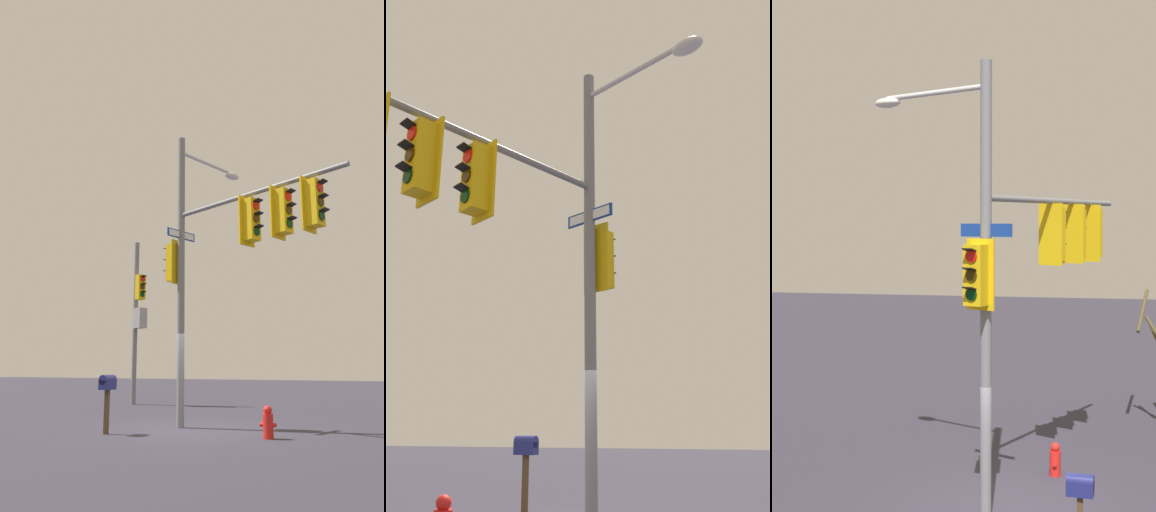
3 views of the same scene
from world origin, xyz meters
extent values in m
plane|color=#332F3C|center=(0.00, 0.00, 0.00)|extent=(80.00, 80.00, 0.00)
cylinder|color=slate|center=(-0.34, 0.38, 4.22)|extent=(0.21, 0.21, 8.45)
cylinder|color=silver|center=(0.16, 1.45, 7.98)|extent=(1.09, 2.18, 0.10)
ellipsoid|color=silver|center=(0.66, 2.52, 7.90)|extent=(0.58, 0.70, 0.20)
cylinder|color=slate|center=(2.08, -0.74, 5.96)|extent=(4.88, 2.36, 0.12)
cube|color=gold|center=(2.03, -0.72, 5.26)|extent=(0.43, 0.46, 1.10)
cube|color=gold|center=(1.88, -0.64, 5.26)|extent=(0.29, 0.52, 1.30)
cylinder|color=red|center=(2.17, -0.80, 5.60)|extent=(0.13, 0.21, 0.22)
cube|color=black|center=(2.24, -0.83, 5.72)|extent=(0.24, 0.26, 0.06)
cylinder|color=#352504|center=(2.17, -0.80, 5.26)|extent=(0.13, 0.21, 0.22)
cube|color=black|center=(2.24, -0.83, 5.38)|extent=(0.24, 0.26, 0.06)
cylinder|color=black|center=(2.17, -0.80, 4.92)|extent=(0.13, 0.21, 0.22)
cube|color=black|center=(2.24, -0.83, 5.04)|extent=(0.24, 0.26, 0.06)
cylinder|color=slate|center=(2.03, -0.72, 5.89)|extent=(0.04, 0.04, 0.15)
cube|color=gold|center=(2.90, -1.13, 5.26)|extent=(0.42, 0.45, 1.10)
cube|color=gold|center=(2.75, -1.06, 5.26)|extent=(0.27, 0.52, 1.30)
cylinder|color=red|center=(3.05, -1.20, 5.60)|extent=(0.12, 0.21, 0.22)
cube|color=black|center=(3.12, -1.23, 5.72)|extent=(0.23, 0.26, 0.06)
cylinder|color=#352504|center=(3.05, -1.20, 5.26)|extent=(0.12, 0.21, 0.22)
cube|color=black|center=(3.12, -1.23, 5.38)|extent=(0.23, 0.26, 0.06)
cylinder|color=black|center=(3.05, -1.20, 4.92)|extent=(0.12, 0.21, 0.22)
cube|color=black|center=(3.12, -1.23, 5.04)|extent=(0.23, 0.26, 0.06)
cylinder|color=slate|center=(2.90, -1.13, 5.89)|extent=(0.04, 0.04, 0.15)
cube|color=gold|center=(3.68, -1.49, 5.26)|extent=(0.43, 0.45, 1.10)
cube|color=gold|center=(3.53, -1.42, 5.26)|extent=(0.28, 0.52, 1.30)
cylinder|color=red|center=(3.83, -1.56, 5.60)|extent=(0.12, 0.21, 0.22)
cube|color=black|center=(3.90, -1.60, 5.72)|extent=(0.24, 0.26, 0.06)
cylinder|color=#352504|center=(3.83, -1.56, 5.26)|extent=(0.12, 0.21, 0.22)
cube|color=black|center=(3.90, -1.60, 5.38)|extent=(0.24, 0.26, 0.06)
cylinder|color=black|center=(3.83, -1.56, 4.92)|extent=(0.12, 0.21, 0.22)
cube|color=black|center=(3.90, -1.60, 5.04)|extent=(0.24, 0.26, 0.06)
cylinder|color=slate|center=(3.68, -1.49, 5.89)|extent=(0.04, 0.04, 0.15)
cube|color=gold|center=(-0.63, 0.52, 4.58)|extent=(0.41, 0.44, 1.10)
cube|color=gold|center=(-0.47, 0.46, 4.58)|extent=(0.23, 0.54, 1.30)
cylinder|color=red|center=(-0.79, 0.58, 4.92)|extent=(0.10, 0.22, 0.22)
cube|color=black|center=(-0.86, 0.60, 5.04)|extent=(0.22, 0.25, 0.06)
cylinder|color=#352504|center=(-0.79, 0.58, 4.58)|extent=(0.10, 0.22, 0.22)
cube|color=black|center=(-0.86, 0.60, 4.70)|extent=(0.22, 0.25, 0.06)
cylinder|color=black|center=(-0.79, 0.58, 4.24)|extent=(0.10, 0.22, 0.22)
cube|color=black|center=(-0.86, 0.60, 4.36)|extent=(0.22, 0.25, 0.06)
cube|color=navy|center=(-0.34, 0.38, 5.38)|extent=(0.47, 1.02, 0.24)
cube|color=white|center=(-0.32, 0.37, 5.38)|extent=(0.41, 0.92, 0.18)
cylinder|color=slate|center=(-4.98, 6.70, 3.53)|extent=(0.21, 0.21, 7.07)
cube|color=#99999E|center=(-4.66, 6.53, 3.62)|extent=(0.63, 0.59, 0.87)
cube|color=gold|center=(-4.69, 6.54, 4.98)|extent=(0.44, 0.46, 1.10)
cylinder|color=red|center=(-4.55, 6.46, 5.32)|extent=(0.13, 0.21, 0.22)
cube|color=black|center=(-4.48, 6.43, 5.44)|extent=(0.24, 0.26, 0.06)
cylinder|color=#352504|center=(-4.55, 6.46, 4.98)|extent=(0.13, 0.21, 0.22)
cube|color=black|center=(-4.48, 6.43, 5.10)|extent=(0.24, 0.26, 0.06)
cylinder|color=black|center=(-4.55, 6.46, 4.64)|extent=(0.13, 0.21, 0.22)
cube|color=black|center=(-4.48, 6.43, 4.76)|extent=(0.24, 0.26, 0.06)
cylinder|color=red|center=(2.28, -0.74, 0.28)|extent=(0.24, 0.24, 0.55)
sphere|color=red|center=(2.28, -0.74, 0.63)|extent=(0.20, 0.20, 0.20)
cylinder|color=red|center=(2.14, -0.74, 0.30)|extent=(0.10, 0.09, 0.09)
cylinder|color=red|center=(2.42, -0.74, 0.30)|extent=(0.10, 0.09, 0.09)
cube|color=#4C3823|center=(-1.60, -1.38, 0.53)|extent=(0.10, 0.10, 1.05)
cube|color=navy|center=(-1.60, -1.38, 1.17)|extent=(0.29, 0.46, 0.24)
cylinder|color=navy|center=(-1.60, -1.38, 1.29)|extent=(0.29, 0.46, 0.24)
camera|label=1|loc=(4.60, -12.16, 1.67)|focal=33.36mm
camera|label=2|loc=(8.94, 3.42, 1.52)|focal=38.90mm
camera|label=3|loc=(-13.56, -1.67, 5.53)|focal=51.55mm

